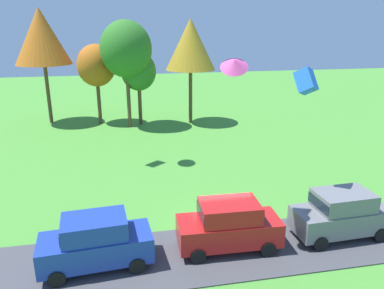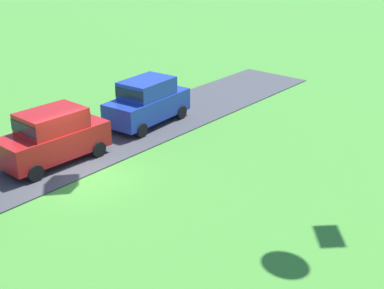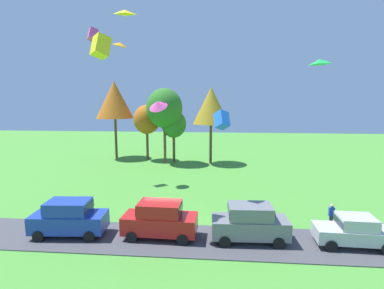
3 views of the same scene
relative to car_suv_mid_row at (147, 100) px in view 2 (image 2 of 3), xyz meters
name	(u,v)px [view 2 (image 2 of 3)]	position (x,y,z in m)	size (l,w,h in m)	color
ground_plane	(84,177)	(5.87, 2.14, -1.30)	(120.00, 120.00, 0.00)	#478E33
pavement_strip	(52,162)	(5.87, 0.03, -1.27)	(36.00, 4.40, 0.06)	#424247
car_suv_mid_row	(147,100)	(0.00, 0.00, 0.00)	(4.73, 2.33, 2.28)	#1E389E
car_suv_by_flagpole	(53,135)	(5.81, 0.24, 0.00)	(4.66, 2.16, 2.28)	red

